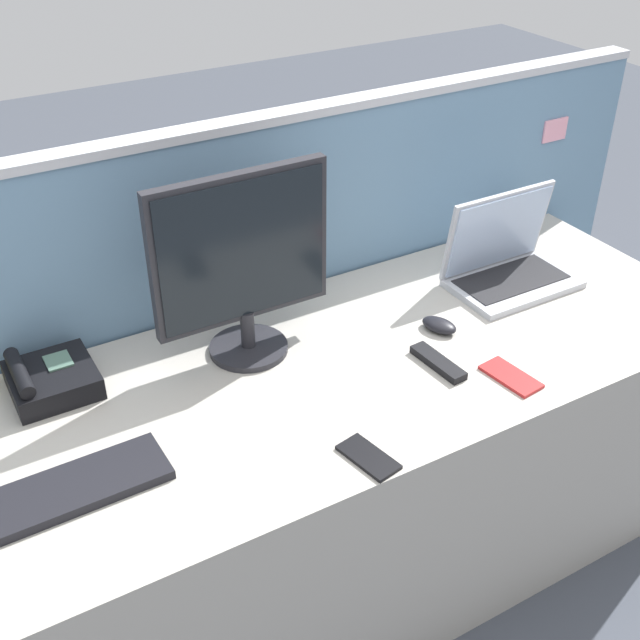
# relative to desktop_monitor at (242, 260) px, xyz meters

# --- Properties ---
(ground_plane) EXTENTS (10.00, 10.00, 0.00)m
(ground_plane) POSITION_rel_desktop_monitor_xyz_m (0.14, -0.19, -0.99)
(ground_plane) COLOR #424751
(desk) EXTENTS (2.22, 0.79, 0.72)m
(desk) POSITION_rel_desktop_monitor_xyz_m (0.14, -0.19, -0.62)
(desk) COLOR #ADA89E
(desk) RESTS_ON ground_plane
(cubicle_divider) EXTENTS (2.72, 0.07, 1.24)m
(cubicle_divider) POSITION_rel_desktop_monitor_xyz_m (0.14, 0.25, -0.36)
(cubicle_divider) COLOR #6084A3
(cubicle_divider) RESTS_ON ground_plane
(desktop_monitor) EXTENTS (0.46, 0.20, 0.49)m
(desktop_monitor) POSITION_rel_desktop_monitor_xyz_m (0.00, 0.00, 0.00)
(desktop_monitor) COLOR #232328
(desktop_monitor) RESTS_ON desk
(laptop) EXTENTS (0.36, 0.23, 0.27)m
(laptop) POSITION_rel_desktop_monitor_xyz_m (0.81, -0.06, -0.19)
(laptop) COLOR #B2B5BC
(laptop) RESTS_ON desk
(desk_phone) EXTENTS (0.20, 0.20, 0.09)m
(desk_phone) POSITION_rel_desktop_monitor_xyz_m (-0.48, 0.08, -0.23)
(desk_phone) COLOR black
(desk_phone) RESTS_ON desk
(keyboard_main) EXTENTS (0.38, 0.15, 0.02)m
(keyboard_main) POSITION_rel_desktop_monitor_xyz_m (-0.53, -0.28, -0.25)
(keyboard_main) COLOR black
(keyboard_main) RESTS_ON desk
(computer_mouse_left_hand) EXTENTS (0.09, 0.11, 0.03)m
(computer_mouse_left_hand) POSITION_rel_desktop_monitor_xyz_m (0.48, -0.18, -0.25)
(computer_mouse_left_hand) COLOR black
(computer_mouse_left_hand) RESTS_ON desk
(pen_cup) EXTENTS (0.08, 0.08, 0.17)m
(pen_cup) POSITION_rel_desktop_monitor_xyz_m (1.03, 0.12, -0.22)
(pen_cup) COLOR #4C7093
(pen_cup) RESTS_ON desk
(cell_phone_red_case) EXTENTS (0.09, 0.16, 0.01)m
(cell_phone_red_case) POSITION_rel_desktop_monitor_xyz_m (0.51, -0.44, -0.26)
(cell_phone_red_case) COLOR #B22323
(cell_phone_red_case) RESTS_ON desk
(cell_phone_black_slab) EXTENTS (0.09, 0.15, 0.01)m
(cell_phone_black_slab) POSITION_rel_desktop_monitor_xyz_m (0.05, -0.50, -0.26)
(cell_phone_black_slab) COLOR black
(cell_phone_black_slab) RESTS_ON desk
(tv_remote) EXTENTS (0.06, 0.17, 0.02)m
(tv_remote) POSITION_rel_desktop_monitor_xyz_m (0.38, -0.31, -0.25)
(tv_remote) COLOR black
(tv_remote) RESTS_ON desk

